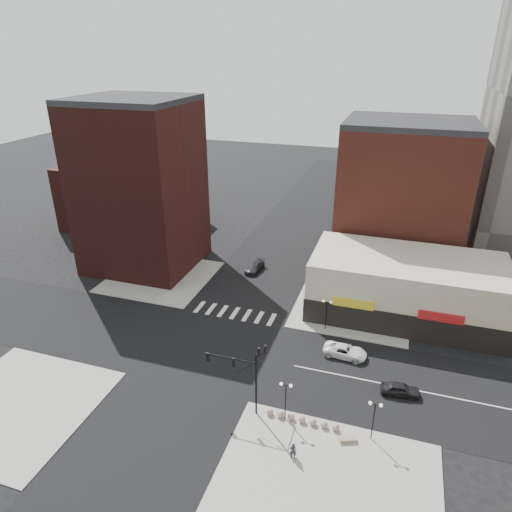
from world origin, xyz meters
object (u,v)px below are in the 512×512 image
(dark_sedan_north, at_px, (255,267))
(pedestrian, at_px, (293,451))
(dark_sedan_east, at_px, (400,389))
(traffic_signal, at_px, (248,368))
(street_lamp_se_b, at_px, (375,411))
(street_lamp_se_a, at_px, (286,392))
(white_suv, at_px, (345,351))
(street_lamp_ne, at_px, (327,307))
(stone_bench, at_px, (348,440))

(dark_sedan_north, distance_m, pedestrian, 36.04)
(dark_sedan_east, xyz_separation_m, pedestrian, (-8.47, -11.11, 0.28))
(traffic_signal, height_order, street_lamp_se_b, traffic_signal)
(street_lamp_se_b, relative_size, pedestrian, 2.51)
(traffic_signal, relative_size, street_lamp_se_b, 1.87)
(street_lamp_se_a, relative_size, dark_sedan_east, 1.06)
(street_lamp_se_b, height_order, white_suv, street_lamp_se_b)
(street_lamp_se_b, xyz_separation_m, pedestrian, (-6.20, -4.25, -2.34))
(street_lamp_se_a, height_order, street_lamp_ne, same)
(street_lamp_se_a, xyz_separation_m, white_suv, (4.07, 11.50, -2.61))
(dark_sedan_east, relative_size, dark_sedan_north, 0.85)
(pedestrian, bearing_deg, dark_sedan_east, -146.59)
(stone_bench, bearing_deg, white_suv, 76.93)
(street_lamp_se_a, xyz_separation_m, pedestrian, (1.80, -4.25, -2.34))
(street_lamp_se_b, xyz_separation_m, dark_sedan_east, (2.27, 6.87, -2.63))
(dark_sedan_north, bearing_deg, pedestrian, -59.85)
(street_lamp_ne, bearing_deg, traffic_signal, -106.75)
(street_lamp_se_a, distance_m, street_lamp_ne, 16.03)
(traffic_signal, distance_m, stone_bench, 10.93)
(street_lamp_se_b, bearing_deg, dark_sedan_north, 125.30)
(dark_sedan_east, bearing_deg, dark_sedan_north, 39.56)
(stone_bench, bearing_deg, street_lamp_se_b, 5.12)
(street_lamp_se_a, bearing_deg, traffic_signal, 177.43)
(pedestrian, bearing_deg, traffic_signal, -57.74)
(dark_sedan_east, relative_size, stone_bench, 2.35)
(street_lamp_se_b, bearing_deg, pedestrian, -145.60)
(street_lamp_se_a, xyz_separation_m, street_lamp_se_b, (8.00, 0.00, 0.00))
(street_lamp_ne, distance_m, dark_sedan_east, 13.27)
(dark_sedan_east, height_order, dark_sedan_north, same)
(dark_sedan_north, height_order, stone_bench, dark_sedan_north)
(street_lamp_se_b, distance_m, dark_sedan_north, 35.46)
(dark_sedan_east, distance_m, pedestrian, 13.98)
(traffic_signal, distance_m, street_lamp_ne, 16.62)
(dark_sedan_north, bearing_deg, street_lamp_se_b, -47.81)
(white_suv, relative_size, dark_sedan_east, 1.25)
(street_lamp_ne, bearing_deg, pedestrian, -87.74)
(street_lamp_se_a, distance_m, dark_sedan_east, 12.63)
(street_lamp_se_a, height_order, pedestrian, street_lamp_se_a)
(street_lamp_ne, xyz_separation_m, pedestrian, (0.80, -20.25, -2.34))
(traffic_signal, xyz_separation_m, street_lamp_ne, (4.76, 15.83, -1.67))
(street_lamp_se_a, relative_size, white_suv, 0.85)
(street_lamp_se_b, xyz_separation_m, white_suv, (-3.93, 11.50, -2.61))
(traffic_signal, distance_m, white_suv, 14.42)
(traffic_signal, xyz_separation_m, pedestrian, (5.56, -4.42, -4.01))
(street_lamp_ne, height_order, dark_sedan_north, street_lamp_ne)
(white_suv, xyz_separation_m, stone_bench, (1.99, -12.50, -0.36))
(street_lamp_se_b, bearing_deg, street_lamp_se_a, 180.00)
(dark_sedan_north, bearing_deg, white_suv, -39.58)
(white_suv, height_order, dark_sedan_north, white_suv)
(street_lamp_se_a, relative_size, dark_sedan_north, 0.91)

